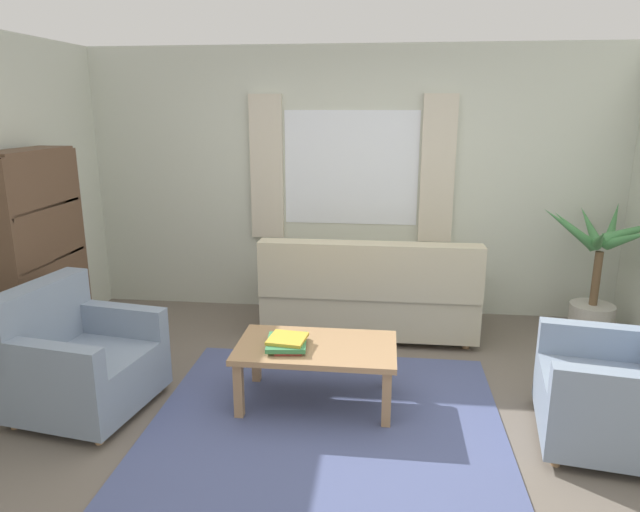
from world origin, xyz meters
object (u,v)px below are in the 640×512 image
(potted_plant, at_px, (596,280))
(bookshelf, at_px, (45,267))
(book_stack_on_table, at_px, (287,342))
(couch, at_px, (369,296))
(armchair_right, at_px, (623,392))
(coffee_table, at_px, (316,353))
(armchair_left, at_px, (77,361))

(potted_plant, distance_m, bookshelf, 4.69)
(book_stack_on_table, bearing_deg, couch, 69.25)
(armchair_right, distance_m, book_stack_on_table, 2.12)
(armchair_right, bearing_deg, coffee_table, -89.47)
(armchair_left, height_order, book_stack_on_table, armchair_left)
(armchair_right, height_order, coffee_table, armchair_right)
(potted_plant, bearing_deg, coffee_table, -147.74)
(coffee_table, bearing_deg, bookshelf, 168.13)
(armchair_left, xyz_separation_m, potted_plant, (3.94, 1.73, 0.18))
(coffee_table, distance_m, bookshelf, 2.33)
(couch, height_order, armchair_left, couch)
(couch, xyz_separation_m, coffee_table, (-0.32, -1.31, 0.01))
(couch, relative_size, coffee_table, 1.73)
(couch, distance_m, bookshelf, 2.74)
(book_stack_on_table, relative_size, bookshelf, 0.20)
(couch, relative_size, potted_plant, 1.51)
(coffee_table, height_order, bookshelf, bookshelf)
(armchair_right, xyz_separation_m, bookshelf, (-4.16, 0.76, 0.44))
(armchair_left, bearing_deg, book_stack_on_table, -72.67)
(couch, xyz_separation_m, bookshelf, (-2.57, -0.84, 0.42))
(coffee_table, relative_size, book_stack_on_table, 3.20)
(book_stack_on_table, height_order, bookshelf, bookshelf)
(armchair_left, relative_size, coffee_table, 0.87)
(armchair_right, distance_m, coffee_table, 1.93)
(book_stack_on_table, xyz_separation_m, bookshelf, (-2.05, 0.53, 0.31))
(armchair_right, relative_size, potted_plant, 0.76)
(couch, xyz_separation_m, armchair_right, (1.59, -1.59, -0.01))
(book_stack_on_table, relative_size, potted_plant, 0.27)
(coffee_table, height_order, book_stack_on_table, book_stack_on_table)
(couch, height_order, coffee_table, couch)
(coffee_table, relative_size, bookshelf, 0.64)
(couch, bearing_deg, book_stack_on_table, 69.25)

